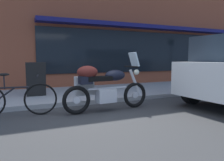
{
  "coord_description": "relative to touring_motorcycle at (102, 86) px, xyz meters",
  "views": [
    {
      "loc": [
        -1.41,
        -4.1,
        1.24
      ],
      "look_at": [
        0.7,
        0.71,
        0.7
      ],
      "focal_mm": 34.14,
      "sensor_mm": 36.0,
      "label": 1
    }
  ],
  "objects": [
    {
      "name": "ground_plane",
      "position": [
        -0.37,
        -0.54,
        -0.61
      ],
      "size": [
        80.0,
        80.0,
        0.0
      ],
      "primitive_type": "plane",
      "color": "#343434"
    },
    {
      "name": "storefront_building",
      "position": [
        6.27,
        4.0,
        3.26
      ],
      "size": [
        21.29,
        0.9,
        7.92
      ],
      "color": "brown",
      "rests_on": "ground_plane"
    },
    {
      "name": "touring_motorcycle",
      "position": [
        0.0,
        0.0,
        0.0
      ],
      "size": [
        2.18,
        0.62,
        1.4
      ],
      "color": "black",
      "rests_on": "ground_plane"
    },
    {
      "name": "parked_bicycle",
      "position": [
        -1.89,
        0.29,
        -0.22
      ],
      "size": [
        1.75,
        0.48,
        0.94
      ],
      "color": "black",
      "rests_on": "ground_plane"
    },
    {
      "name": "sandwich_board_sign",
      "position": [
        -1.33,
        2.06,
        0.02
      ],
      "size": [
        0.55,
        0.43,
        1.01
      ],
      "color": "black",
      "rests_on": "sidewalk_curb"
    }
  ]
}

